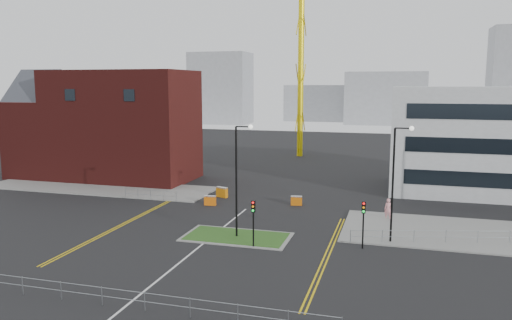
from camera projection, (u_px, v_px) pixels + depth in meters
The scene contains 27 objects.
ground at pixel (171, 270), 33.31m from camera, with size 200.00×200.00×0.00m, color black.
pavement_left at pixel (99, 187), 59.66m from camera, with size 28.00×8.00×0.12m, color slate.
pavement_right at pixel (493, 236), 40.61m from camera, with size 24.00×10.00×0.12m, color slate.
island_kerb at pixel (237, 237), 40.36m from camera, with size 8.60×4.60×0.08m, color slate.
grass_island at pixel (237, 237), 40.36m from camera, with size 8.00×4.00×0.12m, color #224717.
brick_building at pixel (103, 126), 65.15m from camera, with size 24.20×10.07×14.24m.
office_block at pixel (507, 141), 55.70m from camera, with size 25.00×12.20×12.00m.
tower_crane at pixel (338, 1), 81.14m from camera, with size 52.88×5.64×37.21m.
streetlamp_island at pixel (239, 172), 39.49m from camera, with size 1.46×0.36×9.18m.
streetlamp_right_near at pixel (396, 175), 38.12m from camera, with size 1.46×0.36×9.18m.
traffic_light_island at pixel (253, 215), 37.51m from camera, with size 0.28×0.33×3.65m.
traffic_light_right at pixel (363, 215), 37.23m from camera, with size 0.28×0.33×3.65m.
railing_front at pixel (123, 295), 27.49m from camera, with size 24.05×0.05×1.10m.
railing_left at pixel (150, 193), 53.30m from camera, with size 6.05×0.05×1.10m.
railing_right at pixel (478, 234), 38.53m from camera, with size 19.05×5.05×1.10m.
centre_line at pixel (183, 260), 35.21m from camera, with size 0.15×30.00×0.01m, color silver.
yellow_left_a at pixel (129, 221), 45.26m from camera, with size 0.12×24.00×0.01m, color gold.
yellow_left_b at pixel (131, 221), 45.18m from camera, with size 0.12×24.00×0.01m, color gold.
yellow_right_a at pixel (326, 254), 36.42m from camera, with size 0.12×20.00×0.01m, color gold.
yellow_right_b at pixel (330, 254), 36.34m from camera, with size 0.12×20.00×0.01m, color gold.
skyline_a at pixel (221, 88), 156.59m from camera, with size 18.00×12.00×22.00m, color gray.
skyline_b at pixel (385, 98), 152.92m from camera, with size 24.00×12.00×16.00m, color gray.
skyline_d at pixel (331, 103), 167.63m from camera, with size 30.00×12.00×12.00m, color gray.
pedestrian at pixel (388, 209), 45.41m from camera, with size 0.72×0.47×1.98m, color pink.
barrier_left at pixel (222, 192), 54.63m from camera, with size 1.40×0.87×1.12m.
barrier_mid at pixel (210, 200), 51.00m from camera, with size 1.21×0.51×0.99m.
barrier_right at pixel (296, 200), 51.01m from camera, with size 1.19×0.58×0.96m.
Camera 1 is at (14.25, -29.02, 12.28)m, focal length 35.00 mm.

